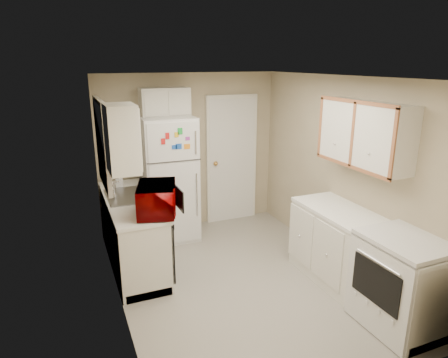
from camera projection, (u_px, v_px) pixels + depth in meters
name	position (u px, v px, depth m)	size (l,w,h in m)	color
floor	(240.00, 280.00, 4.85)	(3.80, 3.80, 0.00)	#ACA79F
ceiling	(242.00, 77.00, 4.17)	(3.80, 3.80, 0.00)	white
wall_left	(114.00, 203.00, 4.00)	(3.80, 3.80, 0.00)	tan
wall_right	(342.00, 174.00, 5.03)	(3.80, 3.80, 0.00)	tan
wall_back	(190.00, 152.00, 6.19)	(2.80, 2.80, 0.00)	tan
wall_front	(353.00, 261.00, 2.83)	(2.80, 2.80, 0.00)	tan
left_counter	(133.00, 232.00, 5.12)	(0.60, 1.80, 0.90)	silver
dishwasher	(167.00, 245.00, 4.68)	(0.03, 0.58, 0.72)	black
sink	(129.00, 199.00, 5.13)	(0.54, 0.74, 0.16)	gray
microwave	(157.00, 201.00, 4.50)	(0.34, 0.61, 0.41)	#7A0102
soap_bottle	(119.00, 180.00, 5.45)	(0.08, 0.08, 0.18)	white
window_blinds	(103.00, 144.00, 4.83)	(0.10, 0.98, 1.08)	silver
upper_cabinet_left	(122.00, 139.00, 4.08)	(0.30, 0.45, 0.70)	silver
refrigerator	(168.00, 179.00, 5.83)	(0.75, 0.73, 1.82)	silver
cabinet_over_fridge	(165.00, 102.00, 5.69)	(0.70, 0.30, 0.40)	silver
interior_door	(232.00, 160.00, 6.47)	(0.86, 0.06, 2.08)	silver
right_counter	(360.00, 259.00, 4.42)	(0.60, 2.00, 0.90)	silver
stove	(401.00, 283.00, 3.90)	(0.64, 0.79, 0.97)	silver
upper_cabinet_right	(365.00, 134.00, 4.36)	(0.30, 1.20, 0.70)	silver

